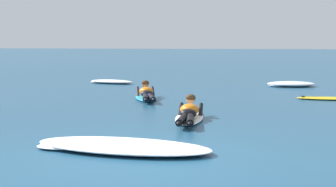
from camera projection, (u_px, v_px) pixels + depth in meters
The scene contains 7 objects.
ground_plane at pixel (194, 89), 17.11m from camera, with size 120.00×120.00×0.00m, color navy.
surfer_near at pixel (189, 114), 10.74m from camera, with size 0.63×2.48×0.53m.
surfer_far at pixel (146, 94), 14.40m from camera, with size 1.04×2.43×0.54m.
drifting_surfboard at pixel (331, 98), 14.29m from camera, with size 1.95×0.66×0.16m.
whitewater_front at pixel (291, 84), 18.12m from camera, with size 1.78×1.21×0.18m.
whitewater_mid_left at pixel (123, 146), 7.90m from camera, with size 2.98×1.60×0.13m.
whitewater_mid_right at pixel (112, 82), 19.33m from camera, with size 1.91×1.26×0.14m.
Camera 1 is at (1.38, -6.99, 1.73)m, focal length 54.80 mm.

